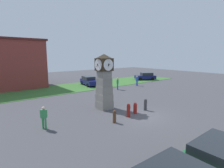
# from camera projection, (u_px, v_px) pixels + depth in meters

# --- Properties ---
(ground_plane) EXTENTS (85.79, 85.79, 0.00)m
(ground_plane) POSITION_uv_depth(u_px,v_px,m) (142.00, 116.00, 14.78)
(ground_plane) COLOR #424247
(clock_tower) EXTENTS (1.66, 1.76, 5.19)m
(clock_tower) POSITION_uv_depth(u_px,v_px,m) (104.00, 81.00, 16.43)
(clock_tower) COLOR gray
(clock_tower) RESTS_ON ground_plane
(bollard_near_tower) EXTENTS (0.28, 0.28, 1.11)m
(bollard_near_tower) POSITION_uv_depth(u_px,v_px,m) (145.00, 104.00, 16.17)
(bollard_near_tower) COLOR #333338
(bollard_near_tower) RESTS_ON ground_plane
(bollard_mid_row) EXTENTS (0.32, 0.32, 0.99)m
(bollard_mid_row) POSITION_uv_depth(u_px,v_px,m) (135.00, 108.00, 15.28)
(bollard_mid_row) COLOR maroon
(bollard_mid_row) RESTS_ON ground_plane
(bollard_far_row) EXTENTS (0.30, 0.30, 1.13)m
(bollard_far_row) POSITION_uv_depth(u_px,v_px,m) (129.00, 110.00, 14.43)
(bollard_far_row) COLOR maroon
(bollard_far_row) RESTS_ON ground_plane
(bollard_end_row) EXTENTS (0.26, 0.26, 0.99)m
(bollard_end_row) POSITION_uv_depth(u_px,v_px,m) (114.00, 116.00, 13.19)
(bollard_end_row) COLOR brown
(bollard_end_row) RESTS_ON ground_plane
(car_near_tower) EXTENTS (4.51, 2.09, 1.58)m
(car_near_tower) POSITION_uv_depth(u_px,v_px,m) (223.00, 159.00, 7.30)
(car_near_tower) COLOR gold
(car_near_tower) RESTS_ON ground_plane
(car_far_lot) EXTENTS (2.40, 4.66, 1.54)m
(car_far_lot) POSITION_uv_depth(u_px,v_px,m) (89.00, 81.00, 29.40)
(car_far_lot) COLOR navy
(car_far_lot) RESTS_ON ground_plane
(car_silver_hatch) EXTENTS (4.51, 3.69, 1.52)m
(car_silver_hatch) POSITION_uv_depth(u_px,v_px,m) (146.00, 76.00, 36.05)
(car_silver_hatch) COLOR navy
(car_silver_hatch) RESTS_ON ground_plane
(pedestrian_near_bench) EXTENTS (0.46, 0.37, 1.67)m
(pedestrian_near_bench) POSITION_uv_depth(u_px,v_px,m) (137.00, 80.00, 29.17)
(pedestrian_near_bench) COLOR #264CA5
(pedestrian_near_bench) RESTS_ON ground_plane
(pedestrian_crossing_lot) EXTENTS (0.46, 0.44, 1.79)m
(pedestrian_crossing_lot) POSITION_uv_depth(u_px,v_px,m) (118.00, 83.00, 25.81)
(pedestrian_crossing_lot) COLOR #264CA5
(pedestrian_crossing_lot) RESTS_ON ground_plane
(pedestrian_by_cars) EXTENTS (0.45, 0.46, 1.59)m
(pedestrian_by_cars) POSITION_uv_depth(u_px,v_px,m) (44.00, 116.00, 12.05)
(pedestrian_by_cars) COLOR #338C4C
(pedestrian_by_cars) RESTS_ON ground_plane
(grass_verge_far) EXTENTS (51.47, 7.79, 0.04)m
(grass_verge_far) POSITION_uv_depth(u_px,v_px,m) (46.00, 91.00, 25.14)
(grass_verge_far) COLOR #386B2D
(grass_verge_far) RESTS_ON ground_plane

